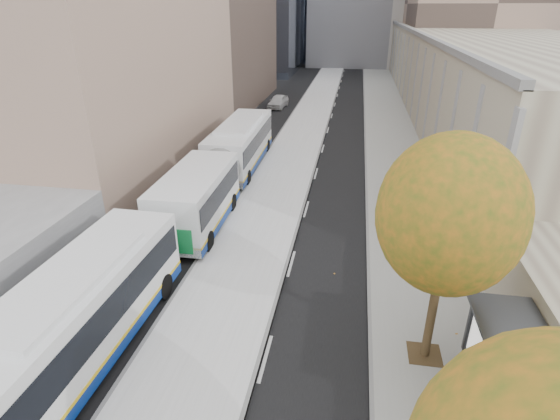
# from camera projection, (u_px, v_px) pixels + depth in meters

# --- Properties ---
(bus_platform) EXTENTS (4.25, 150.00, 0.15)m
(bus_platform) POSITION_uv_depth(u_px,v_px,m) (294.00, 150.00, 35.42)
(bus_platform) COLOR silver
(bus_platform) RESTS_ON ground
(sidewalk) EXTENTS (4.75, 150.00, 0.08)m
(sidewalk) POSITION_uv_depth(u_px,v_px,m) (395.00, 156.00, 34.22)
(sidewalk) COLOR gray
(sidewalk) RESTS_ON ground
(building_tan) EXTENTS (18.00, 92.00, 8.00)m
(building_tan) POSITION_uv_depth(u_px,v_px,m) (473.00, 63.00, 56.70)
(building_tan) COLOR gray
(building_tan) RESTS_ON ground
(bus_shelter) EXTENTS (1.90, 4.40, 2.53)m
(bus_shelter) POSITION_uv_depth(u_px,v_px,m) (526.00, 358.00, 11.61)
(bus_shelter) COLOR #383A3F
(bus_shelter) RESTS_ON sidewalk
(tree_c) EXTENTS (4.20, 4.20, 7.28)m
(tree_c) POSITION_uv_depth(u_px,v_px,m) (450.00, 216.00, 12.45)
(tree_c) COLOR #322213
(tree_c) RESTS_ON sidewalk
(bus_far) EXTENTS (3.08, 18.70, 3.11)m
(bus_far) POSITION_uv_depth(u_px,v_px,m) (225.00, 163.00, 27.57)
(bus_far) COLOR silver
(bus_far) RESTS_ON ground
(distant_car) EXTENTS (2.13, 4.39, 1.44)m
(distant_car) POSITION_uv_depth(u_px,v_px,m) (278.00, 101.00, 50.23)
(distant_car) COLOR #BCBCBC
(distant_car) RESTS_ON ground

